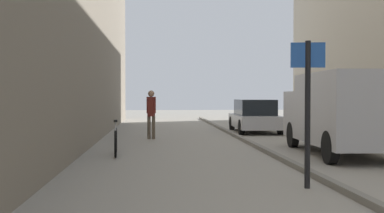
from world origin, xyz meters
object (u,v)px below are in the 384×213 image
delivery_van (343,111)px  street_sign_post (308,101)px  pedestrian_main_foreground (151,111)px  parked_car (255,116)px  bicycle_leaning (116,141)px

delivery_van → street_sign_post: (-2.49, -4.58, 0.33)m
pedestrian_main_foreground → delivery_van: 7.38m
delivery_van → street_sign_post: size_ratio=2.05×
pedestrian_main_foreground → parked_car: size_ratio=0.43×
delivery_van → street_sign_post: street_sign_post is taller
pedestrian_main_foreground → delivery_van: (5.31, -5.13, 0.16)m
pedestrian_main_foreground → parked_car: pedestrian_main_foreground is taller
street_sign_post → parked_car: bearing=-89.0°
parked_car → bicycle_leaning: 9.57m
pedestrian_main_foreground → street_sign_post: street_sign_post is taller
street_sign_post → pedestrian_main_foreground: bearing=-64.9°
bicycle_leaning → street_sign_post: bearing=-56.7°
street_sign_post → bicycle_leaning: size_ratio=1.47×
delivery_van → parked_car: size_ratio=1.26×
street_sign_post → bicycle_leaning: street_sign_post is taller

